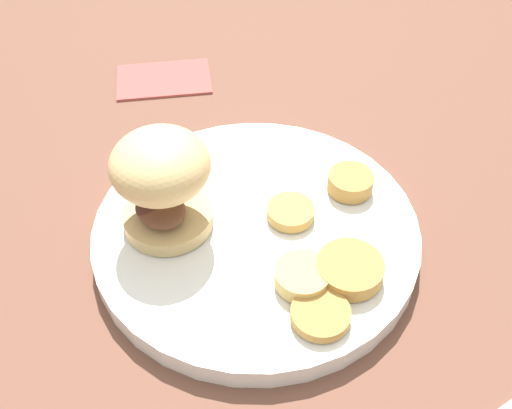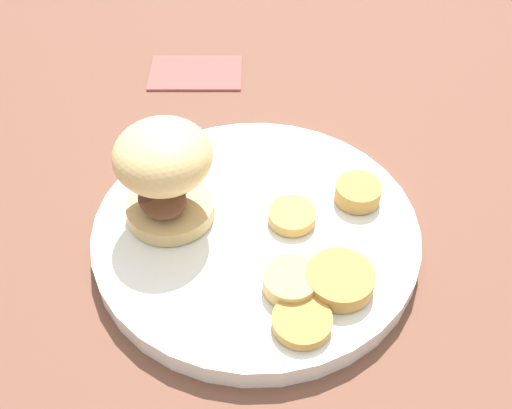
{
  "view_description": "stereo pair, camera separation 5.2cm",
  "coord_description": "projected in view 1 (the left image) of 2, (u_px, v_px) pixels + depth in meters",
  "views": [
    {
      "loc": [
        0.36,
        0.04,
        0.42
      ],
      "look_at": [
        0.0,
        0.0,
        0.05
      ],
      "focal_mm": 42.0,
      "sensor_mm": 36.0,
      "label": 1
    },
    {
      "loc": [
        0.35,
        0.09,
        0.42
      ],
      "look_at": [
        0.0,
        0.0,
        0.05
      ],
      "focal_mm": 42.0,
      "sensor_mm": 36.0,
      "label": 2
    }
  ],
  "objects": [
    {
      "name": "ground_plane",
      "position": [
        256.0,
        241.0,
        0.55
      ],
      "size": [
        4.0,
        4.0,
        0.0
      ],
      "primitive_type": "plane",
      "color": "brown"
    },
    {
      "name": "napkin",
      "position": [
        164.0,
        78.0,
        0.73
      ],
      "size": [
        0.1,
        0.13,
        0.01
      ],
      "primitive_type": "cube",
      "rotation": [
        0.0,
        0.0,
        1.83
      ],
      "color": "#B24C47",
      "rests_on": "ground_plane"
    },
    {
      "name": "dinner_plate",
      "position": [
        256.0,
        231.0,
        0.54
      ],
      "size": [
        0.29,
        0.29,
        0.02
      ],
      "color": "white",
      "rests_on": "ground_plane"
    },
    {
      "name": "potato_round_0",
      "position": [
        291.0,
        212.0,
        0.54
      ],
      "size": [
        0.04,
        0.04,
        0.01
      ],
      "primitive_type": "cylinder",
      "color": "tan",
      "rests_on": "dinner_plate"
    },
    {
      "name": "potato_round_2",
      "position": [
        302.0,
        276.0,
        0.49
      ],
      "size": [
        0.05,
        0.05,
        0.01
      ],
      "primitive_type": "cylinder",
      "color": "#DBB766",
      "rests_on": "dinner_plate"
    },
    {
      "name": "potato_round_4",
      "position": [
        350.0,
        182.0,
        0.56
      ],
      "size": [
        0.04,
        0.04,
        0.02
      ],
      "primitive_type": "cylinder",
      "color": "#BC8942",
      "rests_on": "dinner_plate"
    },
    {
      "name": "potato_round_3",
      "position": [
        320.0,
        314.0,
        0.47
      ],
      "size": [
        0.05,
        0.05,
        0.01
      ],
      "primitive_type": "cylinder",
      "color": "#BC8942",
      "rests_on": "dinner_plate"
    },
    {
      "name": "potato_round_1",
      "position": [
        350.0,
        269.0,
        0.49
      ],
      "size": [
        0.06,
        0.06,
        0.02
      ],
      "primitive_type": "cylinder",
      "color": "#BC8942",
      "rests_on": "dinner_plate"
    },
    {
      "name": "sandwich",
      "position": [
        162.0,
        181.0,
        0.5
      ],
      "size": [
        0.08,
        0.08,
        0.1
      ],
      "color": "tan",
      "rests_on": "dinner_plate"
    }
  ]
}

